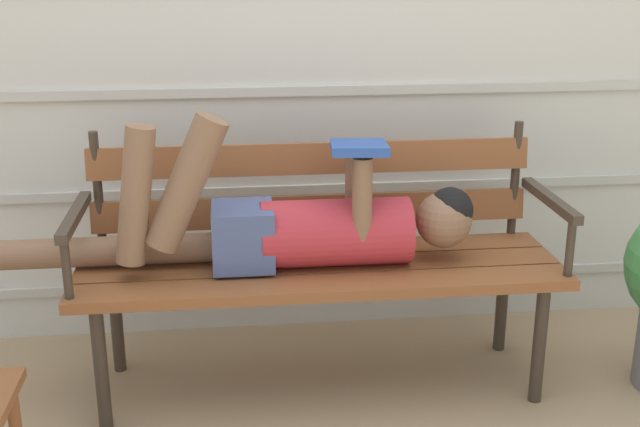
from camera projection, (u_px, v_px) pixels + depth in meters
name	position (u px, v px, depth m)	size (l,w,h in m)	color
ground_plane	(325.00, 408.00, 2.70)	(12.00, 12.00, 0.00)	tan
house_siding	(304.00, 38.00, 2.99)	(4.53, 0.08, 2.30)	beige
park_bench	(318.00, 246.00, 2.76)	(1.62, 0.50, 0.88)	brown
reclining_person	(289.00, 224.00, 2.65)	(1.69, 0.27, 0.54)	#B72D38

